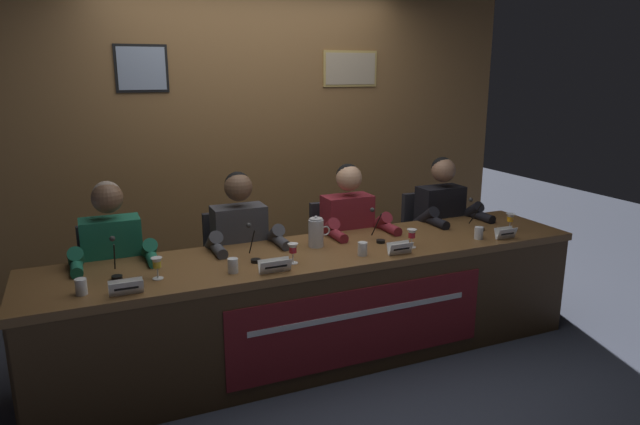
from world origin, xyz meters
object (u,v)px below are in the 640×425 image
object	(u,v)px
panelist_far_left	(114,264)
panelist_center_right	(352,234)
water_cup_far_right	(479,234)
chair_far_right	(429,249)
juice_glass_far_left	(157,264)
microphone_center_left	(253,249)
juice_glass_center_right	(412,235)
panelist_far_right	(445,222)
nameplate_center_right	(400,248)
water_cup_center_left	(233,266)
water_pitcher_central	(316,232)
conference_table	(327,289)
juice_glass_far_right	(510,219)
water_cup_far_left	(81,288)
water_cup_center_right	(363,249)
microphone_far_left	(115,264)
juice_glass_center_left	(293,250)
nameplate_far_left	(126,287)
panelist_center_left	(243,248)
microphone_center_right	(378,231)
nameplate_far_right	(506,233)
chair_far_left	(115,294)
chair_center_left	(237,277)
microphone_far_right	(477,219)
nameplate_center_left	(275,266)
chair_center_right	(340,262)

from	to	relation	value
panelist_far_left	panelist_center_right	size ratio (longest dim) A/B	1.00
water_cup_far_right	chair_far_right	bearing A→B (deg)	79.80
juice_glass_far_left	microphone_center_left	world-z (taller)	microphone_center_left
juice_glass_center_right	panelist_far_right	distance (m)	0.87
nameplate_center_right	panelist_center_right	bearing A→B (deg)	91.21
chair_far_right	nameplate_center_right	bearing A→B (deg)	-133.99
panelist_far_left	water_cup_center_left	distance (m)	0.82
water_pitcher_central	conference_table	bearing A→B (deg)	-91.66
juice_glass_center_right	juice_glass_far_right	world-z (taller)	same
water_cup_far_left	panelist_far_right	bearing A→B (deg)	11.64
panelist_far_left	nameplate_center_right	distance (m)	1.79
nameplate_center_right	water_pitcher_central	distance (m)	0.56
conference_table	water_cup_center_right	xyz separation A→B (m)	(0.20, -0.09, 0.27)
microphone_far_left	juice_glass_center_left	world-z (taller)	microphone_far_left
panelist_center_right	chair_far_right	size ratio (longest dim) A/B	1.37
nameplate_far_left	panelist_center_left	xyz separation A→B (m)	(0.81, 0.65, -0.08)
water_cup_center_left	panelist_far_right	size ratio (longest dim) A/B	0.07
juice_glass_far_left	microphone_center_right	world-z (taller)	microphone_center_right
water_cup_far_right	microphone_far_left	bearing A→B (deg)	174.61
water_cup_far_left	nameplate_far_right	size ratio (longest dim) A/B	0.55
water_cup_center_left	water_pitcher_central	size ratio (longest dim) A/B	0.40
panelist_center_left	microphone_center_right	distance (m)	0.92
microphone_far_left	water_cup_far_left	bearing A→B (deg)	-132.50
water_cup_center_left	water_cup_far_left	bearing A→B (deg)	-179.72
panelist_center_right	panelist_center_left	bearing A→B (deg)	180.00
microphone_far_left	juice_glass_far_right	bearing A→B (deg)	-2.92
chair_far_left	water_cup_far_left	distance (m)	0.85
nameplate_far_left	juice_glass_far_left	size ratio (longest dim) A/B	1.38
chair_center_left	juice_glass_center_left	world-z (taller)	chair_center_left
nameplate_center_right	nameplate_far_right	xyz separation A→B (m)	(0.85, 0.00, 0.00)
conference_table	chair_far_left	distance (m)	1.41
microphone_center_left	microphone_center_right	xyz separation A→B (m)	(0.89, 0.05, 0.00)
microphone_center_left	microphone_far_right	distance (m)	1.71
water_cup_far_left	microphone_center_left	xyz separation A→B (m)	(0.98, 0.17, 0.04)
nameplate_far_left	water_pitcher_central	bearing A→B (deg)	16.74
juice_glass_far_right	nameplate_center_right	bearing A→B (deg)	-171.23
panelist_center_right	chair_far_right	distance (m)	0.89
conference_table	nameplate_center_left	size ratio (longest dim) A/B	19.09
juice_glass_center_right	nameplate_far_left	bearing A→B (deg)	-176.91
water_cup_far_right	juice_glass_center_left	bearing A→B (deg)	178.43
chair_center_left	microphone_far_right	xyz separation A→B (m)	(1.67, -0.56, 0.39)
microphone_far_right	nameplate_center_left	bearing A→B (deg)	-170.29
juice_glass_center_left	water_cup_far_right	distance (m)	1.35
panelist_center_left	juice_glass_far_left	bearing A→B (deg)	-142.71
water_cup_center_left	nameplate_far_right	bearing A→B (deg)	-2.87
water_pitcher_central	microphone_center_left	bearing A→B (deg)	-167.04
juice_glass_far_left	nameplate_far_right	bearing A→B (deg)	-4.13
chair_center_right	chair_far_right	distance (m)	0.83
microphone_center_right	juice_glass_far_right	world-z (taller)	microphone_center_right
water_cup_far_left	panelist_far_right	xyz separation A→B (m)	(2.67, 0.55, -0.08)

